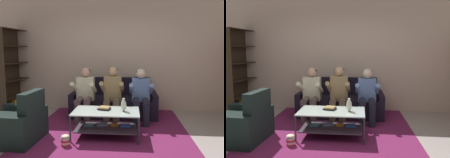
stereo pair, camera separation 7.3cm
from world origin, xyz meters
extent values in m
plane|color=#AA9D98|center=(0.00, 0.00, 0.00)|extent=(16.80, 16.80, 0.00)
cube|color=beige|center=(0.00, 2.46, 1.45)|extent=(8.40, 0.12, 2.90)
cube|color=black|center=(0.03, 1.89, 0.22)|extent=(1.74, 0.91, 0.45)
cube|color=black|center=(0.03, 2.25, 0.66)|extent=(1.74, 0.18, 0.43)
cube|color=black|center=(-0.90, 1.89, 0.28)|extent=(0.13, 0.91, 0.57)
cube|color=black|center=(0.96, 1.89, 0.28)|extent=(0.13, 0.91, 0.57)
cylinder|color=#5F4B4C|center=(-0.68, 1.13, 0.22)|extent=(0.14, 0.14, 0.45)
cylinder|color=#5F4B4C|center=(-0.48, 1.13, 0.22)|extent=(0.14, 0.14, 0.45)
cylinder|color=#5F4B4C|center=(-0.68, 1.30, 0.49)|extent=(0.14, 0.42, 0.14)
cylinder|color=#5F4B4C|center=(-0.48, 1.30, 0.49)|extent=(0.14, 0.42, 0.14)
cube|color=beige|center=(-0.58, 1.51, 0.71)|extent=(0.38, 0.22, 0.52)
cylinder|color=beige|center=(-0.78, 1.33, 0.76)|extent=(0.09, 0.49, 0.31)
cylinder|color=beige|center=(-0.38, 1.33, 0.76)|extent=(0.09, 0.49, 0.31)
sphere|color=tan|center=(-0.58, 1.51, 1.07)|extent=(0.21, 0.21, 0.21)
ellipsoid|color=black|center=(-0.58, 1.53, 1.10)|extent=(0.21, 0.21, 0.13)
cylinder|color=brown|center=(-0.07, 1.13, 0.22)|extent=(0.14, 0.14, 0.45)
cylinder|color=brown|center=(0.13, 1.13, 0.22)|extent=(0.14, 0.14, 0.45)
cylinder|color=brown|center=(-0.07, 1.30, 0.49)|extent=(0.14, 0.42, 0.14)
cylinder|color=brown|center=(0.13, 1.30, 0.49)|extent=(0.14, 0.42, 0.14)
cube|color=#967B53|center=(0.03, 1.51, 0.72)|extent=(0.38, 0.22, 0.55)
cylinder|color=#967B53|center=(-0.17, 1.33, 0.78)|extent=(0.09, 0.49, 0.31)
cylinder|color=#967B53|center=(0.23, 1.33, 0.78)|extent=(0.09, 0.49, 0.31)
sphere|color=tan|center=(0.03, 1.51, 1.10)|extent=(0.21, 0.21, 0.21)
ellipsoid|color=black|center=(0.03, 1.53, 1.13)|extent=(0.21, 0.21, 0.13)
cylinder|color=#1F2030|center=(0.54, 1.13, 0.22)|extent=(0.14, 0.14, 0.45)
cylinder|color=#1F2030|center=(0.74, 1.13, 0.22)|extent=(0.14, 0.14, 0.45)
cylinder|color=#1F2030|center=(0.54, 1.30, 0.49)|extent=(0.14, 0.42, 0.14)
cylinder|color=#1F2030|center=(0.74, 1.30, 0.49)|extent=(0.14, 0.42, 0.14)
cube|color=#5F7AB0|center=(0.64, 1.51, 0.70)|extent=(0.38, 0.22, 0.50)
cylinder|color=#5F7AB0|center=(0.43, 1.33, 0.75)|extent=(0.09, 0.49, 0.31)
cylinder|color=#5F7AB0|center=(0.84, 1.33, 0.75)|extent=(0.09, 0.49, 0.31)
sphere|color=beige|center=(0.64, 1.51, 1.06)|extent=(0.21, 0.21, 0.21)
ellipsoid|color=black|center=(0.64, 1.53, 1.08)|extent=(0.21, 0.21, 0.13)
cube|color=#B2C1BC|center=(-0.01, 0.56, 0.47)|extent=(1.18, 0.68, 0.02)
cube|color=#3E343E|center=(-0.01, 0.56, 0.17)|extent=(1.08, 0.62, 0.02)
cylinder|color=#2A3631|center=(-0.59, 0.23, 0.24)|extent=(0.03, 0.03, 0.48)
cylinder|color=#2A3631|center=(0.56, 0.23, 0.24)|extent=(0.03, 0.03, 0.48)
cylinder|color=#2A3631|center=(-0.59, 0.88, 0.24)|extent=(0.03, 0.03, 0.48)
cylinder|color=#2A3631|center=(0.56, 0.88, 0.24)|extent=(0.03, 0.03, 0.48)
cube|color=teal|center=(-0.34, 0.58, 0.19)|extent=(0.19, 0.14, 0.02)
cube|color=#7A94B0|center=(-0.10, 0.64, 0.19)|extent=(0.24, 0.20, 0.03)
cube|color=orange|center=(0.13, 0.64, 0.19)|extent=(0.15, 0.11, 0.03)
cube|color=#355EB1|center=(0.32, 0.62, 0.19)|extent=(0.21, 0.17, 0.03)
cube|color=#6E1D4B|center=(0.01, 1.12, 0.01)|extent=(3.00, 3.33, 0.01)
cube|color=#774666|center=(0.01, 1.12, 0.01)|extent=(1.65, 1.83, 0.00)
ellipsoid|color=silver|center=(0.30, 0.55, 0.59)|extent=(0.10, 0.10, 0.21)
cylinder|color=silver|center=(0.30, 0.55, 0.69)|extent=(0.04, 0.04, 0.05)
cube|color=black|center=(-0.06, 0.63, 0.49)|extent=(0.25, 0.18, 0.03)
cube|color=#9E7C49|center=(-0.05, 0.64, 0.52)|extent=(0.21, 0.21, 0.02)
cube|color=#35271A|center=(-2.55, 1.45, 1.04)|extent=(0.29, 0.05, 2.07)
cube|color=#35271A|center=(-2.44, 2.51, 1.04)|extent=(0.29, 0.05, 2.07)
cube|color=#35271A|center=(-2.62, 1.99, 1.04)|extent=(0.13, 1.07, 2.07)
cube|color=#35271A|center=(-2.49, 1.98, 0.01)|extent=(0.39, 1.06, 0.02)
cube|color=#35271A|center=(-2.49, 1.98, 0.41)|extent=(0.39, 1.06, 0.02)
cube|color=#35271A|center=(-2.49, 1.98, 0.83)|extent=(0.39, 1.06, 0.02)
cube|color=#35271A|center=(-2.49, 1.98, 1.24)|extent=(0.39, 1.06, 0.02)
cube|color=#35271A|center=(-2.49, 1.98, 1.66)|extent=(0.39, 1.06, 0.02)
cube|color=#35271A|center=(-2.49, 1.98, 2.06)|extent=(0.39, 1.06, 0.02)
cube|color=#355AB5|center=(-2.52, 1.49, 0.19)|extent=(0.20, 0.05, 0.33)
cube|color=blue|center=(-2.51, 1.53, 0.18)|extent=(0.20, 0.07, 0.31)
cube|color=#2D2B33|center=(-2.51, 1.59, 0.14)|extent=(0.21, 0.06, 0.24)
cube|color=teal|center=(-2.50, 1.63, 0.16)|extent=(0.19, 0.05, 0.28)
cube|color=#6F9BBA|center=(-2.52, 1.69, 0.16)|extent=(0.24, 0.07, 0.28)
cube|color=teal|center=(-2.49, 1.74, 0.14)|extent=(0.20, 0.06, 0.24)
cube|color=orange|center=(-2.50, 1.80, 0.19)|extent=(0.24, 0.07, 0.34)
cube|color=red|center=(-2.48, 1.85, 0.15)|extent=(0.20, 0.06, 0.25)
cube|color=#2E52AE|center=(-2.48, 1.89, 0.14)|extent=(0.20, 0.05, 0.23)
cube|color=#2B54AB|center=(-2.47, 1.94, 0.16)|extent=(0.19, 0.07, 0.28)
cube|color=purple|center=(-2.48, 2.00, 0.18)|extent=(0.24, 0.06, 0.31)
cube|color=#ACAC44|center=(-2.46, 2.05, 0.19)|extent=(0.19, 0.07, 0.34)
cube|color=red|center=(-2.45, 2.10, 0.16)|extent=(0.20, 0.07, 0.27)
cube|color=black|center=(-1.57, 0.22, 0.22)|extent=(0.90, 0.69, 0.44)
cube|color=black|center=(-1.22, 0.20, 0.66)|extent=(0.20, 0.65, 0.44)
cube|color=black|center=(-1.55, 0.60, 0.27)|extent=(0.87, 0.16, 0.54)
cube|color=black|center=(-1.59, -0.15, 0.27)|extent=(0.87, 0.16, 0.54)
cylinder|color=red|center=(-0.63, 0.10, 0.02)|extent=(0.14, 0.14, 0.04)
cylinder|color=white|center=(-0.63, 0.10, 0.06)|extent=(0.14, 0.14, 0.04)
cylinder|color=red|center=(-0.63, 0.10, 0.09)|extent=(0.14, 0.14, 0.04)
cylinder|color=white|center=(-0.63, 0.10, 0.13)|extent=(0.14, 0.14, 0.04)
ellipsoid|color=beige|center=(-0.63, 0.10, 0.17)|extent=(0.13, 0.13, 0.05)
camera|label=1|loc=(0.41, -3.22, 1.54)|focal=35.00mm
camera|label=2|loc=(0.49, -3.21, 1.54)|focal=35.00mm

